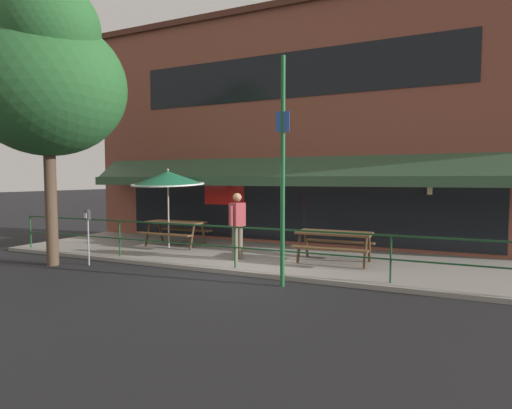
{
  "coord_description": "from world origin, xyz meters",
  "views": [
    {
      "loc": [
        4.13,
        -7.93,
        2.17
      ],
      "look_at": [
        -0.03,
        1.6,
        1.5
      ],
      "focal_mm": 28.0,
      "sensor_mm": 36.0,
      "label": 1
    }
  ],
  "objects_px": {
    "picnic_table_left": "(175,227)",
    "parking_meter_near": "(88,220)",
    "street_sign_pole": "(283,170)",
    "pedestrian_walking": "(237,223)",
    "patio_umbrella_left": "(168,179)",
    "picnic_table_centre": "(334,238)",
    "street_tree_curbside": "(48,77)"
  },
  "relations": [
    {
      "from": "picnic_table_centre",
      "to": "street_sign_pole",
      "type": "distance_m",
      "value": 2.81
    },
    {
      "from": "picnic_table_centre",
      "to": "patio_umbrella_left",
      "type": "bearing_deg",
      "value": 178.53
    },
    {
      "from": "picnic_table_centre",
      "to": "street_tree_curbside",
      "type": "xyz_separation_m",
      "value": [
        -6.39,
        -2.75,
        3.91
      ]
    },
    {
      "from": "patio_umbrella_left",
      "to": "street_tree_curbside",
      "type": "xyz_separation_m",
      "value": [
        -1.38,
        -2.87,
        2.43
      ]
    },
    {
      "from": "patio_umbrella_left",
      "to": "parking_meter_near",
      "type": "height_order",
      "value": "patio_umbrella_left"
    },
    {
      "from": "patio_umbrella_left",
      "to": "pedestrian_walking",
      "type": "bearing_deg",
      "value": -15.81
    },
    {
      "from": "picnic_table_left",
      "to": "street_sign_pole",
      "type": "distance_m",
      "value": 5.47
    },
    {
      "from": "parking_meter_near",
      "to": "street_tree_curbside",
      "type": "relative_size",
      "value": 0.21
    },
    {
      "from": "street_tree_curbside",
      "to": "picnic_table_left",
      "type": "bearing_deg",
      "value": 66.87
    },
    {
      "from": "picnic_table_centre",
      "to": "street_tree_curbside",
      "type": "height_order",
      "value": "street_tree_curbside"
    },
    {
      "from": "parking_meter_near",
      "to": "pedestrian_walking",
      "type": "bearing_deg",
      "value": 26.56
    },
    {
      "from": "picnic_table_centre",
      "to": "patio_umbrella_left",
      "type": "relative_size",
      "value": 0.76
    },
    {
      "from": "picnic_table_centre",
      "to": "street_sign_pole",
      "type": "height_order",
      "value": "street_sign_pole"
    },
    {
      "from": "picnic_table_left",
      "to": "pedestrian_walking",
      "type": "relative_size",
      "value": 1.05
    },
    {
      "from": "patio_umbrella_left",
      "to": "picnic_table_left",
      "type": "bearing_deg",
      "value": 90.0
    },
    {
      "from": "street_sign_pole",
      "to": "pedestrian_walking",
      "type": "bearing_deg",
      "value": 138.38
    },
    {
      "from": "pedestrian_walking",
      "to": "picnic_table_centre",
      "type": "bearing_deg",
      "value": 14.97
    },
    {
      "from": "picnic_table_left",
      "to": "pedestrian_walking",
      "type": "height_order",
      "value": "pedestrian_walking"
    },
    {
      "from": "pedestrian_walking",
      "to": "parking_meter_near",
      "type": "distance_m",
      "value": 3.74
    },
    {
      "from": "patio_umbrella_left",
      "to": "parking_meter_near",
      "type": "distance_m",
      "value": 2.72
    },
    {
      "from": "picnic_table_centre",
      "to": "street_sign_pole",
      "type": "xyz_separation_m",
      "value": [
        -0.55,
        -2.22,
        1.64
      ]
    },
    {
      "from": "parking_meter_near",
      "to": "street_tree_curbside",
      "type": "bearing_deg",
      "value": -147.62
    },
    {
      "from": "street_tree_curbside",
      "to": "patio_umbrella_left",
      "type": "bearing_deg",
      "value": 64.4
    },
    {
      "from": "street_sign_pole",
      "to": "street_tree_curbside",
      "type": "bearing_deg",
      "value": -174.88
    },
    {
      "from": "picnic_table_centre",
      "to": "parking_meter_near",
      "type": "bearing_deg",
      "value": -158.0
    },
    {
      "from": "street_sign_pole",
      "to": "patio_umbrella_left",
      "type": "bearing_deg",
      "value": 152.24
    },
    {
      "from": "parking_meter_near",
      "to": "street_sign_pole",
      "type": "bearing_deg",
      "value": 0.86
    },
    {
      "from": "parking_meter_near",
      "to": "patio_umbrella_left",
      "type": "bearing_deg",
      "value": 74.52
    },
    {
      "from": "picnic_table_left",
      "to": "parking_meter_near",
      "type": "height_order",
      "value": "parking_meter_near"
    },
    {
      "from": "picnic_table_left",
      "to": "street_sign_pole",
      "type": "bearing_deg",
      "value": -31.16
    },
    {
      "from": "pedestrian_walking",
      "to": "parking_meter_near",
      "type": "relative_size",
      "value": 1.2
    },
    {
      "from": "picnic_table_left",
      "to": "patio_umbrella_left",
      "type": "relative_size",
      "value": 0.76
    }
  ]
}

